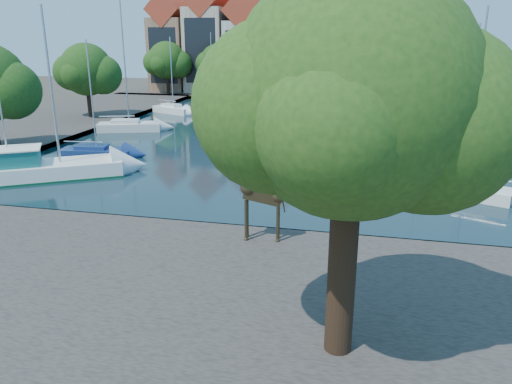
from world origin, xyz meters
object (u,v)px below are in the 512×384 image
sailboat_right_a (464,187)px  sailboat_left_a (10,172)px  giraffe_statue (258,193)px  motorsailer (36,167)px  plane_tree (356,104)px

sailboat_right_a → sailboat_left_a: bearing=-174.3°
giraffe_statue → motorsailer: motorsailer is taller
plane_tree → giraffe_statue: bearing=119.2°
sailboat_left_a → motorsailer: bearing=16.3°
giraffe_statue → sailboat_right_a: sailboat_right_a is taller
motorsailer → sailboat_right_a: (27.11, 2.42, -0.28)m
motorsailer → sailboat_right_a: 27.22m
motorsailer → sailboat_left_a: 1.70m
plane_tree → giraffe_statue: (-4.17, 7.48, -4.99)m
motorsailer → giraffe_statue: bearing=-24.5°
motorsailer → sailboat_left_a: bearing=-163.7°
sailboat_right_a → giraffe_statue: bearing=-136.0°
plane_tree → sailboat_left_a: (-22.51, 14.63, -7.09)m
plane_tree → motorsailer: size_ratio=0.97×
plane_tree → sailboat_left_a: plane_tree is taller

